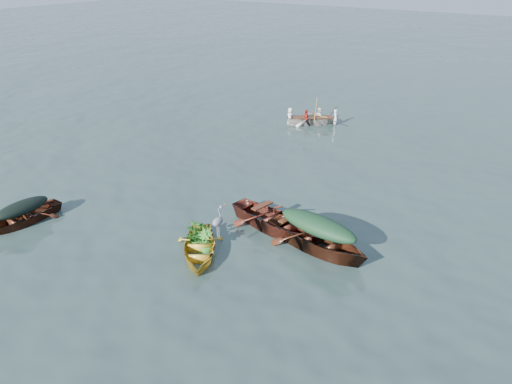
{
  "coord_description": "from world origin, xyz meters",
  "views": [
    {
      "loc": [
        7.71,
        -8.8,
        7.59
      ],
      "look_at": [
        -0.49,
        3.61,
        0.5
      ],
      "focal_mm": 35.0,
      "sensor_mm": 36.0,
      "label": 1
    }
  ],
  "objects_px": {
    "dark_covered_boat": "(25,223)",
    "rowed_boat": "(312,124)",
    "green_tarp_boat": "(317,250)",
    "open_wooden_boat": "(275,231)",
    "yellow_dinghy": "(199,255)",
    "heron": "(218,226)"
  },
  "relations": [
    {
      "from": "dark_covered_boat",
      "to": "rowed_boat",
      "type": "xyz_separation_m",
      "value": [
        2.85,
        13.91,
        0.0
      ]
    },
    {
      "from": "green_tarp_boat",
      "to": "rowed_boat",
      "type": "height_order",
      "value": "green_tarp_boat"
    },
    {
      "from": "dark_covered_boat",
      "to": "open_wooden_boat",
      "type": "distance_m",
      "value": 7.84
    },
    {
      "from": "rowed_boat",
      "to": "dark_covered_boat",
      "type": "bearing_deg",
      "value": 134.17
    },
    {
      "from": "open_wooden_boat",
      "to": "yellow_dinghy",
      "type": "bearing_deg",
      "value": 166.82
    },
    {
      "from": "rowed_boat",
      "to": "heron",
      "type": "xyz_separation_m",
      "value": [
        3.31,
        -11.97,
        0.87
      ]
    },
    {
      "from": "yellow_dinghy",
      "to": "heron",
      "type": "distance_m",
      "value": 1.03
    },
    {
      "from": "open_wooden_boat",
      "to": "heron",
      "type": "xyz_separation_m",
      "value": [
        -0.66,
        -1.95,
        0.87
      ]
    },
    {
      "from": "green_tarp_boat",
      "to": "heron",
      "type": "xyz_separation_m",
      "value": [
        -2.2,
        -1.69,
        0.87
      ]
    },
    {
      "from": "green_tarp_boat",
      "to": "open_wooden_boat",
      "type": "relative_size",
      "value": 1.0
    },
    {
      "from": "rowed_boat",
      "to": "heron",
      "type": "height_order",
      "value": "heron"
    },
    {
      "from": "green_tarp_boat",
      "to": "open_wooden_boat",
      "type": "bearing_deg",
      "value": 90.0
    },
    {
      "from": "dark_covered_boat",
      "to": "open_wooden_boat",
      "type": "xyz_separation_m",
      "value": [
        6.81,
        3.89,
        0.0
      ]
    },
    {
      "from": "open_wooden_boat",
      "to": "rowed_boat",
      "type": "distance_m",
      "value": 10.77
    },
    {
      "from": "dark_covered_boat",
      "to": "green_tarp_boat",
      "type": "distance_m",
      "value": 9.11
    },
    {
      "from": "green_tarp_boat",
      "to": "yellow_dinghy",
      "type": "bearing_deg",
      "value": 137.95
    },
    {
      "from": "dark_covered_boat",
      "to": "heron",
      "type": "bearing_deg",
      "value": 19.28
    },
    {
      "from": "open_wooden_boat",
      "to": "rowed_boat",
      "type": "height_order",
      "value": "open_wooden_boat"
    },
    {
      "from": "yellow_dinghy",
      "to": "rowed_boat",
      "type": "xyz_separation_m",
      "value": [
        -2.9,
        12.34,
        0.0
      ]
    },
    {
      "from": "open_wooden_boat",
      "to": "green_tarp_boat",
      "type": "bearing_deg",
      "value": -88.22
    },
    {
      "from": "dark_covered_boat",
      "to": "heron",
      "type": "distance_m",
      "value": 6.51
    },
    {
      "from": "yellow_dinghy",
      "to": "dark_covered_boat",
      "type": "xyz_separation_m",
      "value": [
        -5.75,
        -1.56,
        0.0
      ]
    }
  ]
}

